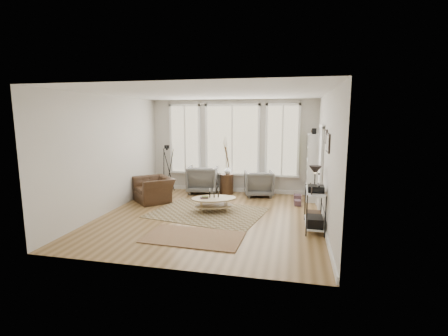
% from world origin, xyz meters
% --- Properties ---
extents(room, '(5.50, 5.54, 2.90)m').
position_xyz_m(room, '(0.02, 0.03, 1.43)').
color(room, olive).
rests_on(room, ground).
extents(bay_window, '(4.14, 0.12, 2.24)m').
position_xyz_m(bay_window, '(0.00, 2.71, 1.61)').
color(bay_window, tan).
rests_on(bay_window, ground).
extents(door, '(0.09, 1.06, 2.22)m').
position_xyz_m(door, '(2.57, 1.15, 1.12)').
color(door, silver).
rests_on(door, ground).
extents(bookcase, '(0.31, 0.85, 2.06)m').
position_xyz_m(bookcase, '(2.44, 2.23, 0.96)').
color(bookcase, white).
rests_on(bookcase, ground).
extents(low_shelf, '(0.38, 1.08, 1.30)m').
position_xyz_m(low_shelf, '(2.38, -0.30, 0.51)').
color(low_shelf, white).
rests_on(low_shelf, ground).
extents(wall_art, '(0.04, 0.88, 0.44)m').
position_xyz_m(wall_art, '(2.58, -0.27, 1.88)').
color(wall_art, black).
rests_on(wall_art, ground).
extents(rug_main, '(3.01, 2.48, 0.01)m').
position_xyz_m(rug_main, '(-0.15, 0.30, 0.01)').
color(rug_main, brown).
rests_on(rug_main, ground).
extents(rug_runner, '(1.98, 1.15, 0.01)m').
position_xyz_m(rug_runner, '(0.01, -1.38, 0.01)').
color(rug_runner, brown).
rests_on(rug_runner, ground).
extents(coffee_table, '(1.29, 1.05, 0.52)m').
position_xyz_m(coffee_table, '(-0.04, 0.44, 0.28)').
color(coffee_table, tan).
rests_on(coffee_table, ground).
extents(armchair_left, '(1.02, 1.04, 0.86)m').
position_xyz_m(armchair_left, '(-0.87, 2.39, 0.43)').
color(armchair_left, slate).
rests_on(armchair_left, ground).
extents(armchair_right, '(0.99, 1.01, 0.77)m').
position_xyz_m(armchair_right, '(0.89, 2.34, 0.39)').
color(armchair_right, slate).
rests_on(armchair_right, ground).
extents(side_table, '(0.41, 0.41, 1.73)m').
position_xyz_m(side_table, '(-0.11, 2.40, 0.83)').
color(side_table, '#3B2516').
rests_on(side_table, ground).
extents(vase, '(0.26, 0.26, 0.22)m').
position_xyz_m(vase, '(-0.09, 2.45, 0.73)').
color(vase, silver).
rests_on(vase, side_table).
extents(accent_chair, '(1.39, 1.39, 0.68)m').
position_xyz_m(accent_chair, '(-1.93, 1.06, 0.34)').
color(accent_chair, '#3B2516').
rests_on(accent_chair, ground).
extents(tripod_camera, '(0.52, 0.52, 1.49)m').
position_xyz_m(tripod_camera, '(-2.02, 2.31, 0.68)').
color(tripod_camera, black).
rests_on(tripod_camera, ground).
extents(book_stack_near, '(0.21, 0.27, 0.17)m').
position_xyz_m(book_stack_near, '(2.05, 2.00, 0.09)').
color(book_stack_near, brown).
rests_on(book_stack_near, ground).
extents(book_stack_far, '(0.19, 0.24, 0.14)m').
position_xyz_m(book_stack_far, '(2.05, 1.47, 0.07)').
color(book_stack_far, brown).
rests_on(book_stack_far, ground).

